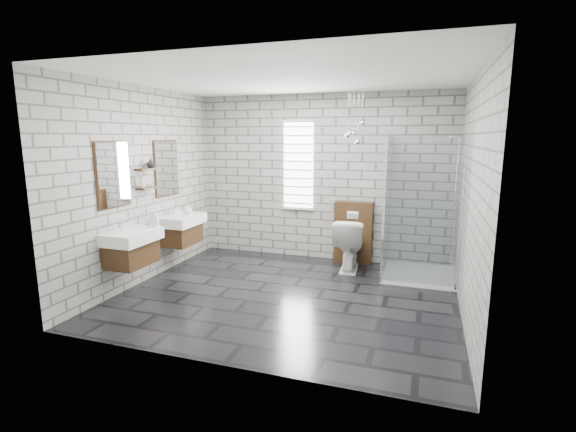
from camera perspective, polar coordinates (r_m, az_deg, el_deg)
The scene contains 20 objects.
floor at distance 5.51m, azimuth -0.13°, elevation -10.80°, with size 4.20×3.60×0.02m, color black.
ceiling at distance 5.17m, azimuth -0.15°, elevation 18.49°, with size 4.20×3.60×0.02m, color white.
wall_back at distance 6.90m, azimuth 4.66°, elevation 5.18°, with size 4.20×0.02×2.70m, color #A1A19C.
wall_front at distance 3.52m, azimuth -9.55°, elevation -0.23°, with size 4.20×0.02×2.70m, color #A1A19C.
wall_left at distance 6.17m, azimuth -19.12°, elevation 3.98°, with size 0.02×3.60×2.70m, color #A1A19C.
wall_right at distance 4.93m, azimuth 23.84°, elevation 2.10°, with size 0.02×3.60×2.70m, color #A1A19C.
vanity_left at distance 5.66m, azimuth -20.87°, elevation -2.79°, with size 0.47×0.70×1.57m.
vanity_right at distance 6.56m, azimuth -14.63°, elevation -0.66°, with size 0.47×0.70×1.57m.
shelf_lower at distance 6.08m, azimuth -18.79°, elevation 3.63°, with size 0.14×0.30×0.03m, color #422914.
shelf_upper at distance 6.06m, azimuth -18.94°, elevation 6.07°, with size 0.14×0.30×0.03m, color #422914.
window at distance 6.96m, azimuth 1.41°, elevation 6.91°, with size 0.56×0.05×1.48m.
cistern_panel at distance 6.81m, azimuth 8.93°, elevation -2.23°, with size 0.60×0.20×1.00m, color #422914.
flush_plate at distance 6.65m, azimuth 8.86°, elevation 0.10°, with size 0.18×0.01×0.12m, color silver.
shower_enclosure at distance 6.23m, azimuth 16.69°, elevation -3.75°, with size 1.00×1.00×2.03m.
pendant_cluster at distance 6.34m, azimuth 9.02°, elevation 11.17°, with size 0.28×0.23×0.81m.
toilet at distance 6.49m, azimuth 8.37°, elevation -3.79°, with size 0.45×0.78×0.80m, color white.
soap_bottle_a at distance 5.77m, azimuth -17.80°, elevation -0.36°, with size 0.09×0.10×0.21m, color #B2B2B2.
soap_bottle_b at distance 6.59m, azimuth -13.55°, elevation 0.96°, with size 0.12×0.12×0.16m, color #B2B2B2.
soap_bottle_c at distance 5.99m, azimuth -19.33°, elevation 4.59°, with size 0.08×0.08×0.20m, color #B2B2B2.
vase at distance 6.13m, azimuth -18.28°, elevation 6.88°, with size 0.12×0.12×0.12m, color #B2B2B2.
Camera 1 is at (1.63, -4.86, 2.01)m, focal length 26.00 mm.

